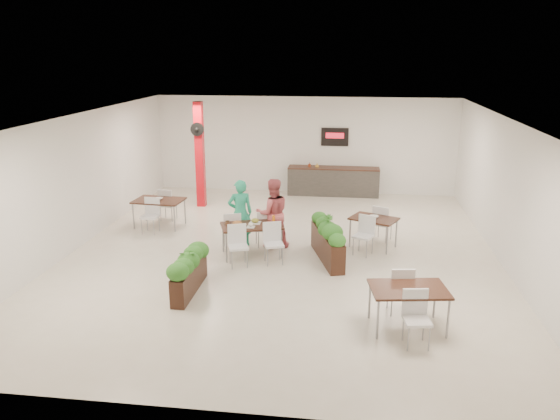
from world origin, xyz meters
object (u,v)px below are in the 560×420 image
Objects in this scene: planter_right at (327,239)px; side_table_a at (159,204)px; planter_left at (189,268)px; side_table_c at (408,294)px; main_table at (251,230)px; service_counter at (333,181)px; diner_man at (240,213)px; side_table_b at (374,223)px; red_column at (200,154)px; diner_woman at (273,213)px.

side_table_a is at bearing 157.71° from planter_right.
planter_left is 1.06× the size of side_table_c.
main_table is 1.17× the size of side_table_a.
main_table is at bearing -106.08° from service_counter.
main_table is 0.79m from diner_man.
side_table_c is at bearing -58.87° from side_table_b.
red_column is at bearing 79.17° from side_table_a.
red_column is 6.42m from planter_left.
red_column reaches higher than side_table_c.
main_table and side_table_a have the same top height.
planter_right is (2.17, -0.70, -0.32)m from diner_man.
side_table_a is (-2.89, 1.87, 0.00)m from main_table.
service_counter is 6.12m from main_table.
diner_woman is 1.04× the size of side_table_a.
service_counter is at bearing -123.13° from diner_woman.
diner_man reaches higher than main_table.
red_column is at bearing 173.89° from side_table_b.
side_table_a is at bearing -105.41° from red_column.
service_counter is at bearing -131.07° from diner_man.
diner_woman is 4.75m from side_table_c.
diner_man is 2.86m from planter_left.
planter_right reaches higher than side_table_c.
planter_left is 4.28m from side_table_c.
main_table is 1.78m from planter_right.
diner_woman reaches higher than planter_right.
side_table_c is at bearing -34.25° from side_table_a.
main_table is 1.16× the size of diner_man.
planter_left is at bearing -141.59° from planter_right.
planter_right is (0.08, -5.92, 0.02)m from service_counter.
planter_right is at bearing -17.72° from side_table_a.
planter_left is 4.82m from side_table_b.
side_table_c is (1.60, -8.99, 0.14)m from service_counter.
side_table_c is (3.29, -3.11, -0.00)m from main_table.
diner_woman is at bearing -51.08° from red_column.
service_counter is at bearing 25.00° from red_column.
diner_woman is at bearing -148.73° from side_table_b.
diner_man is 3.26m from side_table_b.
main_table is 4.53m from side_table_c.
red_column is at bearing 135.14° from planter_right.
main_table is (-1.69, -5.88, 0.14)m from service_counter.
service_counter reaches higher than side_table_b.
service_counter is 9.13m from side_table_c.
red_column is at bearing 103.11° from planter_left.
planter_left is 1.07× the size of side_table_b.
red_column is at bearing -155.00° from service_counter.
planter_right reaches higher than side_table_b.
planter_left is 3.37m from planter_right.
planter_left is (-0.48, -2.79, -0.34)m from diner_man.
red_column is 6.09m from side_table_b.
red_column reaches higher than side_table_b.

